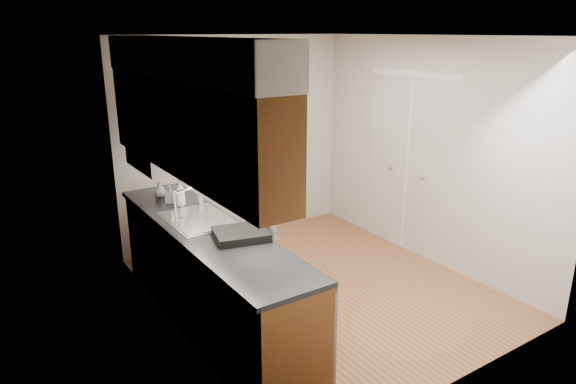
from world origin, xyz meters
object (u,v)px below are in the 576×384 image
object	(u,v)px
soap_bottle_c	(159,189)
soda_can	(182,200)
soap_bottle_b	(170,194)
soap_bottle_a	(180,193)
dish_rack	(241,234)
person	(258,212)
steel_can	(200,199)

from	to	relation	value
soap_bottle_c	soda_can	distance (m)	0.39
soap_bottle_b	soda_can	world-z (taller)	soap_bottle_b
soap_bottle_a	dish_rack	world-z (taller)	soap_bottle_a
soda_can	person	bearing A→B (deg)	-45.98
person	soap_bottle_a	distance (m)	0.78
person	dish_rack	world-z (taller)	person
soap_bottle_a	soap_bottle_b	xyz separation A→B (m)	(-0.04, 0.15, -0.04)
dish_rack	steel_can	bearing A→B (deg)	99.96
soap_bottle_a	soap_bottle_b	size ratio (longest dim) A/B	1.47
soap_bottle_c	soda_can	size ratio (longest dim) A/B	1.44
soap_bottle_c	person	bearing A→B (deg)	-56.66
person	steel_can	xyz separation A→B (m)	(-0.37, 0.46, 0.07)
soap_bottle_c	dish_rack	size ratio (longest dim) A/B	0.37
soda_can	soap_bottle_c	bearing A→B (deg)	102.49
person	soap_bottle_a	world-z (taller)	person
soap_bottle_c	steel_can	world-z (taller)	soap_bottle_c
soap_bottle_a	dish_rack	bearing A→B (deg)	-84.22
soda_can	steel_can	xyz separation A→B (m)	(0.15, -0.09, 0.01)
soap_bottle_a	steel_can	xyz separation A→B (m)	(0.17, -0.08, -0.07)
dish_rack	soap_bottle_c	bearing A→B (deg)	110.86
person	dish_rack	size ratio (longest dim) A/B	4.37
steel_can	soap_bottle_c	bearing A→B (deg)	116.61
dish_rack	soda_can	bearing A→B (deg)	108.75
soap_bottle_b	dish_rack	size ratio (longest dim) A/B	0.42
person	dish_rack	distance (m)	0.65
steel_can	dish_rack	distance (m)	0.94
person	steel_can	bearing A→B (deg)	47.91
soap_bottle_b	soap_bottle_c	size ratio (longest dim) A/B	1.13
soda_can	soap_bottle_a	bearing A→B (deg)	-168.84
soap_bottle_a	dish_rack	distance (m)	1.03
soap_bottle_b	steel_can	bearing A→B (deg)	-48.27
soap_bottle_a	steel_can	size ratio (longest dim) A/B	2.07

